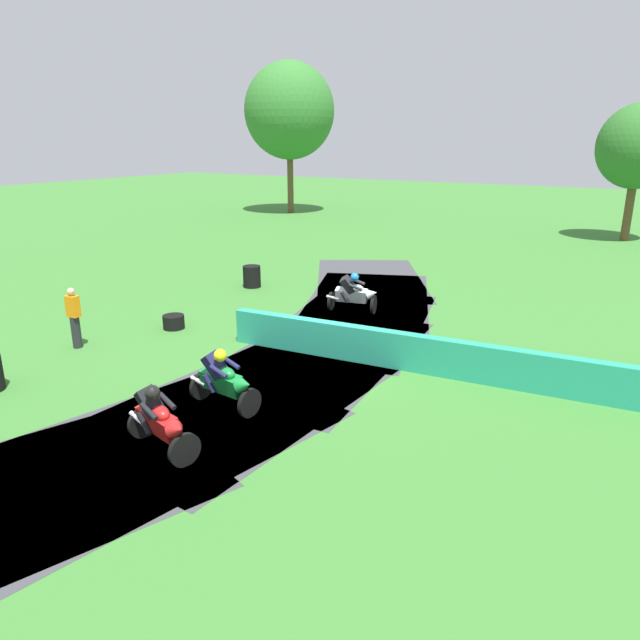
% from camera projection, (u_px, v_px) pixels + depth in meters
% --- Properties ---
extents(ground_plane, '(120.00, 120.00, 0.00)m').
position_uv_depth(ground_plane, '(321.00, 354.00, 14.94)').
color(ground_plane, '#38752D').
extents(track_asphalt, '(8.52, 25.06, 0.01)m').
position_uv_depth(track_asphalt, '(291.00, 349.00, 15.31)').
color(track_asphalt, '#3D3D42').
rests_on(track_asphalt, ground).
extents(safety_barrier, '(14.60, 1.52, 0.90)m').
position_uv_depth(safety_barrier, '(518.00, 369.00, 12.79)').
color(safety_barrier, '#239375').
rests_on(safety_barrier, ground).
extents(motorcycle_lead_red, '(1.70, 1.06, 1.43)m').
position_uv_depth(motorcycle_lead_red, '(160.00, 420.00, 10.06)').
color(motorcycle_lead_red, black).
rests_on(motorcycle_lead_red, ground).
extents(motorcycle_chase_green, '(1.70, 0.87, 1.43)m').
position_uv_depth(motorcycle_chase_green, '(224.00, 380.00, 11.72)').
color(motorcycle_chase_green, black).
rests_on(motorcycle_chase_green, ground).
extents(motorcycle_trailing_white, '(1.72, 1.06, 1.43)m').
position_uv_depth(motorcycle_trailing_white, '(354.00, 293.00, 18.30)').
color(motorcycle_trailing_white, black).
rests_on(motorcycle_trailing_white, ground).
extents(tire_stack_mid_a, '(0.62, 0.62, 0.40)m').
position_uv_depth(tire_stack_mid_a, '(174.00, 322.00, 16.92)').
color(tire_stack_mid_a, black).
rests_on(tire_stack_mid_a, ground).
extents(tire_stack_mid_b, '(0.65, 0.65, 0.80)m').
position_uv_depth(tire_stack_mid_b, '(252.00, 276.00, 21.58)').
color(tire_stack_mid_b, black).
rests_on(tire_stack_mid_b, ground).
extents(track_marshal, '(0.34, 0.24, 1.63)m').
position_uv_depth(track_marshal, '(74.00, 318.00, 15.20)').
color(track_marshal, '#232328').
rests_on(track_marshal, ground).
extents(tree_far_left, '(4.15, 4.15, 7.09)m').
position_uv_depth(tree_far_left, '(639.00, 147.00, 30.07)').
color(tree_far_left, brown).
rests_on(tree_far_left, ground).
extents(tree_far_right, '(6.38, 6.38, 10.50)m').
position_uv_depth(tree_far_right, '(289.00, 111.00, 41.14)').
color(tree_far_right, brown).
rests_on(tree_far_right, ground).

